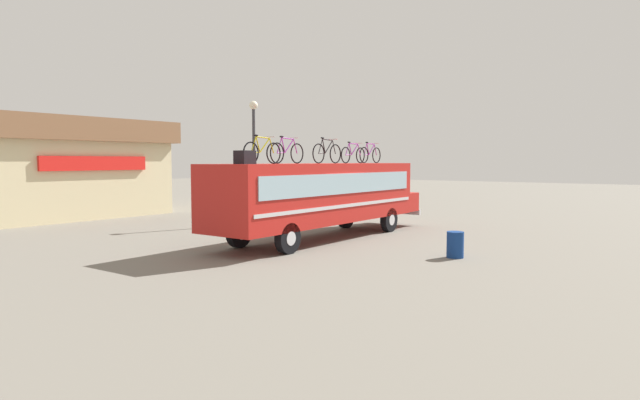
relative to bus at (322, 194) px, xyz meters
name	(u,v)px	position (x,y,z in m)	size (l,w,h in m)	color
ground_plane	(319,239)	(-0.21, 0.00, -1.71)	(120.00, 120.00, 0.00)	slate
bus	(322,194)	(0.00, 0.00, 0.00)	(11.42, 2.50, 2.85)	red
luggage_bag_1	(245,157)	(-4.41, -0.25, 1.34)	(0.54, 0.46, 0.42)	black
rooftop_bicycle_1	(262,152)	(-3.75, -0.37, 1.52)	(1.75, 0.44, 0.92)	black
rooftop_bicycle_2	(287,152)	(-1.87, 0.17, 1.54)	(1.82, 0.44, 0.96)	black
rooftop_bicycle_3	(327,153)	(0.01, -0.21, 1.54)	(1.82, 0.44, 0.97)	black
rooftop_bicycle_4	(353,154)	(1.81, -0.21, 1.50)	(1.74, 0.44, 0.86)	black
rooftop_bicycle_5	(370,154)	(3.74, 0.14, 1.52)	(1.74, 0.44, 0.92)	black
roadside_building	(46,167)	(-1.47, 17.50, 0.90)	(10.11, 10.23, 5.08)	beige
trash_bin	(455,245)	(-0.89, -5.63, -1.31)	(0.51, 0.51, 0.80)	navy
street_lamp	(254,144)	(1.96, 5.31, 2.01)	(0.39, 0.39, 5.69)	#38383D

